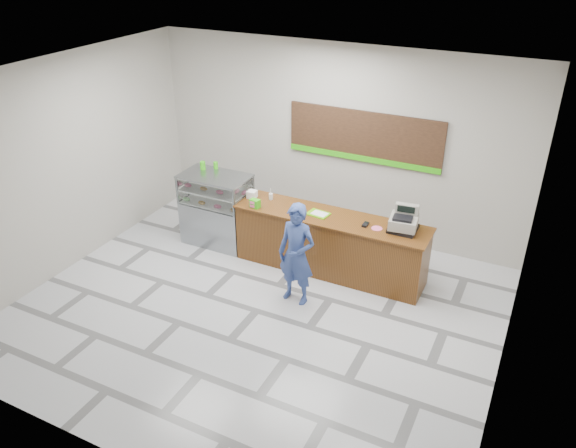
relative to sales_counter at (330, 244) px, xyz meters
The scene contains 16 objects.
floor 1.72m from the sales_counter, 109.54° to the right, with size 7.00×7.00×0.00m, color silver.
back_wall 1.98m from the sales_counter, 110.77° to the left, with size 7.00×7.00×0.00m, color #B1ADA3.
ceiling 3.41m from the sales_counter, 109.54° to the right, with size 7.00×7.00×0.00m, color silver.
sales_counter is the anchor object (origin of this frame).
display_case 2.23m from the sales_counter, behind, with size 1.22×0.72×1.33m.
menu_board 2.00m from the sales_counter, 90.00° to the left, with size 2.80×0.06×0.90m.
cash_register 1.35m from the sales_counter, ahead, with size 0.47×0.48×0.39m.
card_terminal 0.81m from the sales_counter, ahead, with size 0.08×0.15×0.04m, color black.
serving_tray 0.57m from the sales_counter, behind, with size 0.38×0.30×0.02m.
napkin_box 1.61m from the sales_counter, behind, with size 0.15×0.15×0.13m, color white.
straw_cup 1.31m from the sales_counter, behind, with size 0.07×0.07×0.11m, color silver.
promo_box 1.42m from the sales_counter, 168.62° to the right, with size 0.16×0.11×0.15m, color #35BD11.
donut_decal 0.95m from the sales_counter, ahead, with size 0.17×0.17×0.00m, color pink.
green_cup_left 2.71m from the sales_counter, behind, with size 0.10×0.10×0.15m, color #35BD11.
green_cup_right 2.54m from the sales_counter, behind, with size 0.08×0.08×0.12m, color #35BD11.
customer 1.06m from the sales_counter, 97.82° to the right, with size 0.60×0.39×1.64m, color #32478B.
Camera 1 is at (3.51, -5.99, 5.22)m, focal length 35.00 mm.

